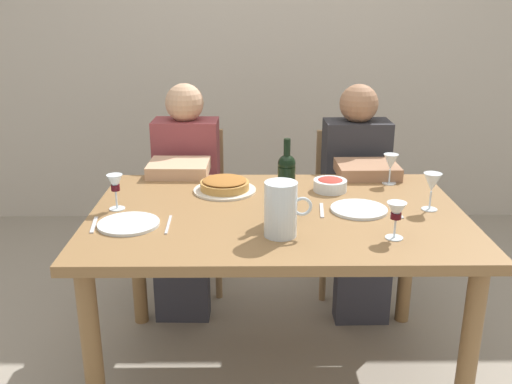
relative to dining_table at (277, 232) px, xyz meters
The scene contains 21 objects.
ground_plane 0.67m from the dining_table, ahead, with size 8.00×8.00×0.00m, color gray.
back_wall 2.09m from the dining_table, 90.00° to the left, with size 8.00×0.10×2.80m, color beige.
dining_table is the anchor object (origin of this frame).
wine_bottle 0.23m from the dining_table, 66.58° to the right, with size 0.07×0.07×0.32m.
water_pitcher 0.31m from the dining_table, 89.82° to the right, with size 0.17×0.12×0.20m.
baked_tart 0.36m from the dining_table, 131.69° to the left, with size 0.28×0.28×0.06m.
salad_bowl 0.37m from the dining_table, 45.81° to the left, with size 0.15×0.15×0.06m.
wine_glass_left_diner 0.68m from the dining_table, behind, with size 0.06×0.06×0.15m.
wine_glass_right_diner 0.65m from the dining_table, ahead, with size 0.07×0.07×0.15m.
wine_glass_centre 0.67m from the dining_table, 33.65° to the left, with size 0.07×0.07×0.14m.
wine_glass_spare 0.53m from the dining_table, 34.48° to the right, with size 0.07×0.07×0.14m.
dinner_plate_left_setting 0.34m from the dining_table, ahead, with size 0.23×0.23×0.01m, color silver.
dinner_plate_right_setting 0.60m from the dining_table, 165.44° to the right, with size 0.23×0.23×0.01m, color silver.
fork_left_setting 0.20m from the dining_table, ahead, with size 0.16×0.01×0.01m, color silver.
knife_left_setting 0.49m from the dining_table, ahead, with size 0.18×0.01×0.01m, color silver.
knife_right_setting 0.45m from the dining_table, 160.56° to the right, with size 0.18×0.01×0.01m, color silver.
spoon_right_setting 0.72m from the dining_table, 168.08° to the right, with size 0.16×0.01×0.01m, color silver.
chair_left 1.03m from the dining_table, 116.05° to the left, with size 0.41×0.41×0.87m.
diner_left 0.82m from the dining_table, 123.65° to the left, with size 0.34×0.51×1.16m.
chair_right 1.01m from the dining_table, 63.09° to the left, with size 0.41×0.41×0.87m.
diner_right 0.79m from the dining_table, 55.09° to the left, with size 0.34×0.51×1.16m.
Camera 1 is at (-0.10, -2.15, 1.57)m, focal length 40.04 mm.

